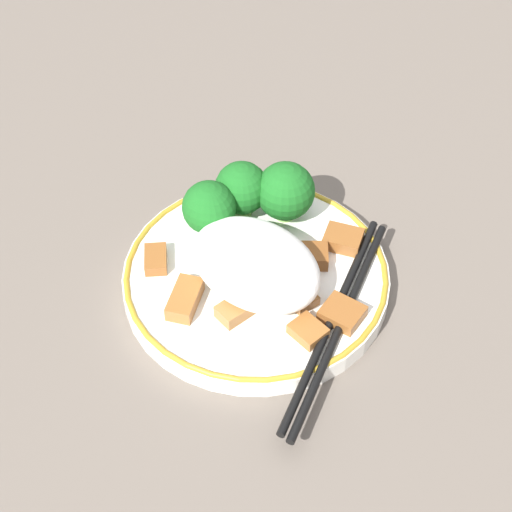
{
  "coord_description": "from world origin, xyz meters",
  "views": [
    {
      "loc": [
        -0.3,
        0.35,
        0.54
      ],
      "look_at": [
        0.0,
        0.0,
        0.04
      ],
      "focal_mm": 60.0,
      "sensor_mm": 36.0,
      "label": 1
    }
  ],
  "objects_px": {
    "broccoli_back_center": "(242,189)",
    "broccoli_back_right": "(209,208)",
    "plate": "(256,278)",
    "broccoli_back_left": "(285,191)",
    "chopsticks": "(334,324)"
  },
  "relations": [
    {
      "from": "broccoli_back_center",
      "to": "plate",
      "type": "bearing_deg",
      "value": 140.5
    },
    {
      "from": "plate",
      "to": "chopsticks",
      "type": "distance_m",
      "value": 0.08
    },
    {
      "from": "broccoli_back_left",
      "to": "broccoli_back_right",
      "type": "bearing_deg",
      "value": 58.08
    },
    {
      "from": "plate",
      "to": "broccoli_back_left",
      "type": "xyz_separation_m",
      "value": [
        0.02,
        -0.07,
        0.04
      ]
    },
    {
      "from": "broccoli_back_center",
      "to": "broccoli_back_right",
      "type": "xyz_separation_m",
      "value": [
        0.0,
        0.04,
        0.0
      ]
    },
    {
      "from": "broccoli_back_left",
      "to": "broccoli_back_center",
      "type": "bearing_deg",
      "value": 34.97
    },
    {
      "from": "broccoli_back_left",
      "to": "broccoli_back_right",
      "type": "distance_m",
      "value": 0.07
    },
    {
      "from": "chopsticks",
      "to": "plate",
      "type": "bearing_deg",
      "value": -2.11
    },
    {
      "from": "plate",
      "to": "broccoli_back_center",
      "type": "height_order",
      "value": "broccoli_back_center"
    },
    {
      "from": "broccoli_back_left",
      "to": "chopsticks",
      "type": "bearing_deg",
      "value": 146.85
    },
    {
      "from": "broccoli_back_right",
      "to": "broccoli_back_left",
      "type": "bearing_deg",
      "value": -121.92
    },
    {
      "from": "plate",
      "to": "broccoli_back_right",
      "type": "bearing_deg",
      "value": -8.84
    },
    {
      "from": "plate",
      "to": "broccoli_back_left",
      "type": "height_order",
      "value": "broccoli_back_left"
    },
    {
      "from": "plate",
      "to": "broccoli_back_right",
      "type": "relative_size",
      "value": 4.15
    },
    {
      "from": "broccoli_back_center",
      "to": "chopsticks",
      "type": "distance_m",
      "value": 0.15
    }
  ]
}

